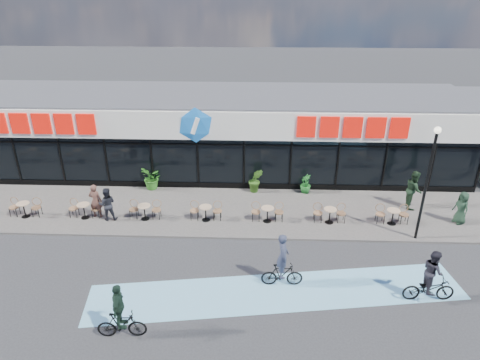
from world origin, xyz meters
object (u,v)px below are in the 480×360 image
object	(u,v)px
pedestrian_a	(461,208)
potted_plant_right	(306,184)
patron_left	(96,201)
patron_right	(107,204)
potted_plant_left	(152,178)
pedestrian_b	(414,189)
potted_plant_mid	(256,180)
lamp_post	(428,175)
cyclist_b	(430,281)
cyclist_a	(282,267)

from	to	relation	value
pedestrian_a	potted_plant_right	bearing A→B (deg)	-133.20
patron_left	patron_right	size ratio (longest dim) A/B	1.03
potted_plant_left	pedestrian_b	xyz separation A→B (m)	(13.56, -1.52, 0.33)
pedestrian_a	pedestrian_b	xyz separation A→B (m)	(-1.77, 1.48, 0.18)
potted_plant_mid	lamp_post	bearing A→B (deg)	-30.83
lamp_post	potted_plant_mid	bearing A→B (deg)	149.17
pedestrian_a	cyclist_b	xyz separation A→B (m)	(-3.36, -5.38, -0.09)
lamp_post	potted_plant_left	size ratio (longest dim) A/B	3.98
potted_plant_mid	pedestrian_b	world-z (taller)	pedestrian_b
patron_left	pedestrian_a	bearing A→B (deg)	-174.04
lamp_post	patron_right	size ratio (longest dim) A/B	3.12
potted_plant_right	patron_left	world-z (taller)	patron_left
pedestrian_b	cyclist_b	world-z (taller)	cyclist_b
pedestrian_a	cyclist_a	xyz separation A→B (m)	(-8.62, -4.76, -0.05)
potted_plant_left	potted_plant_right	size ratio (longest dim) A/B	1.26
patron_right	pedestrian_a	size ratio (longest dim) A/B	1.03
pedestrian_a	pedestrian_b	world-z (taller)	pedestrian_b
potted_plant_right	patron_right	world-z (taller)	patron_right
cyclist_b	patron_left	bearing A→B (deg)	159.24
potted_plant_left	pedestrian_a	bearing A→B (deg)	-11.06
patron_left	pedestrian_a	world-z (taller)	patron_left
potted_plant_mid	pedestrian_a	xyz separation A→B (m)	(9.66, -2.89, 0.12)
cyclist_b	potted_plant_right	bearing A→B (deg)	113.52
lamp_post	potted_plant_left	bearing A→B (deg)	161.10
lamp_post	potted_plant_right	world-z (taller)	lamp_post
pedestrian_b	cyclist_a	distance (m)	9.27
potted_plant_right	cyclist_b	bearing A→B (deg)	-66.48
potted_plant_right	patron_right	bearing A→B (deg)	-161.68
cyclist_b	pedestrian_b	bearing A→B (deg)	76.94
pedestrian_a	pedestrian_b	distance (m)	2.31
potted_plant_left	pedestrian_b	distance (m)	13.65
potted_plant_left	lamp_post	bearing A→B (deg)	-18.90
patron_right	pedestrian_b	xyz separation A→B (m)	(14.93, 1.80, 0.15)
pedestrian_a	cyclist_b	distance (m)	6.34
patron_right	potted_plant_right	bearing A→B (deg)	-173.17
potted_plant_right	cyclist_a	distance (m)	7.84
potted_plant_right	pedestrian_a	size ratio (longest dim) A/B	0.64
patron_left	pedestrian_b	bearing A→B (deg)	-168.59
lamp_post	potted_plant_right	xyz separation A→B (m)	(-4.50, 4.30, -2.57)
lamp_post	pedestrian_a	size ratio (longest dim) A/B	3.23
pedestrian_b	pedestrian_a	bearing A→B (deg)	-121.20
potted_plant_left	pedestrian_b	world-z (taller)	pedestrian_b
patron_right	pedestrian_a	bearing A→B (deg)	169.63
patron_right	cyclist_a	xyz separation A→B (m)	(8.07, -4.43, -0.08)
potted_plant_mid	cyclist_a	xyz separation A→B (m)	(1.04, -7.65, 0.07)
potted_plant_right	lamp_post	bearing A→B (deg)	-43.74
patron_right	cyclist_a	world-z (taller)	cyclist_a
potted_plant_left	potted_plant_mid	size ratio (longest dim) A/B	0.95
cyclist_a	cyclist_b	size ratio (longest dim) A/B	1.07
potted_plant_left	cyclist_b	size ratio (longest dim) A/B	0.62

